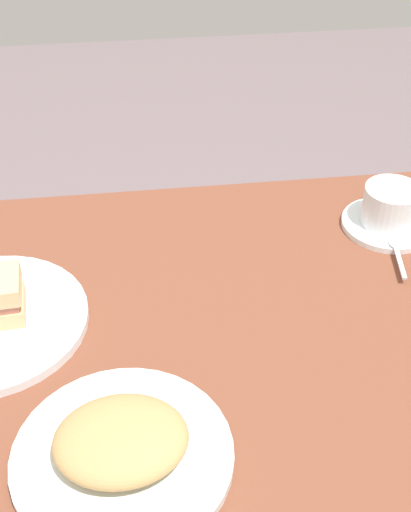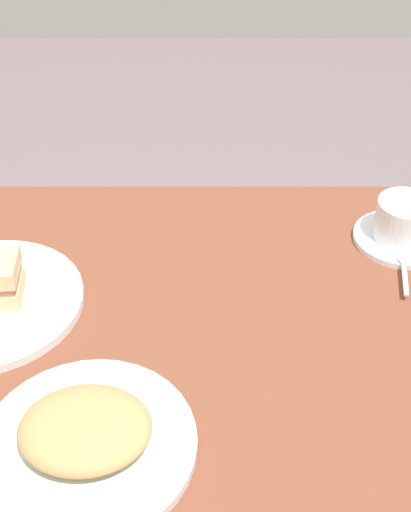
% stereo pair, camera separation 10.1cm
% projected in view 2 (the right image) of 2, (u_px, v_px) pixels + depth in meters
% --- Properties ---
extents(dining_table, '(1.11, 0.79, 0.71)m').
position_uv_depth(dining_table, '(123.00, 415.00, 1.00)').
color(dining_table, brown).
rests_on(dining_table, ground_plane).
extents(coffee_saucer, '(0.15, 0.15, 0.01)m').
position_uv_depth(coffee_saucer, '(400.00, 238.00, 1.09)').
color(coffee_saucer, white).
rests_on(coffee_saucer, dining_table).
extents(coffee_cup, '(0.09, 0.12, 0.06)m').
position_uv_depth(coffee_cup, '(404.00, 218.00, 1.07)').
color(coffee_cup, white).
rests_on(coffee_cup, coffee_saucer).
extents(spoon, '(0.03, 0.10, 0.01)m').
position_uv_depth(spoon, '(404.00, 266.00, 1.02)').
color(spoon, silver).
rests_on(spoon, coffee_saucer).
extents(side_plate, '(0.25, 0.25, 0.01)m').
position_uv_depth(side_plate, '(88.00, 445.00, 0.78)').
color(side_plate, silver).
rests_on(side_plate, dining_table).
extents(side_food_pile, '(0.15, 0.13, 0.04)m').
position_uv_depth(side_food_pile, '(85.00, 429.00, 0.76)').
color(side_food_pile, tan).
rests_on(side_food_pile, side_plate).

